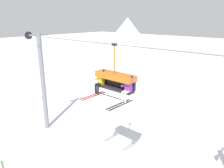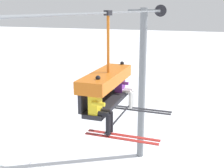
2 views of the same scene
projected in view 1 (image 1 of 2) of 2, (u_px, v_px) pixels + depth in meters
ground_plane at (115, 167)px, 13.81m from camera, size 200.00×200.00×0.00m
mountain_peak_west at (127, 38)px, 49.46m from camera, size 15.07×15.07×9.12m
lift_tower_near at (43, 80)px, 17.52m from camera, size 0.36×1.88×8.08m
lift_cable at (107, 44)px, 10.89m from camera, size 17.72×0.05×0.05m
chairlift_chair at (115, 79)px, 11.10m from camera, size 2.27×0.74×2.66m
skier_yellow at (100, 81)px, 11.62m from camera, size 0.48×1.70×1.34m
skier_purple at (127, 89)px, 10.44m from camera, size 0.48×1.70×1.34m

